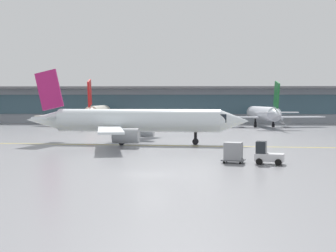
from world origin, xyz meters
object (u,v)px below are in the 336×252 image
at_px(gate_airplane_1, 98,113).
at_px(baggage_tug, 267,155).
at_px(cargo_dolly_lead, 233,152).
at_px(gate_airplane_2, 263,114).
at_px(taxiing_regional_jet, 135,121).

xyz_separation_m(gate_airplane_1, baggage_tug, (27.25, -67.36, -2.22)).
relative_size(baggage_tug, cargo_dolly_lead, 1.17).
distance_m(gate_airplane_1, gate_airplane_2, 37.75).
bearing_deg(taxiing_regional_jet, cargo_dolly_lead, -54.50).
bearing_deg(gate_airplane_1, gate_airplane_2, -95.20).
bearing_deg(taxiing_regional_jet, baggage_tug, -49.49).
relative_size(gate_airplane_2, baggage_tug, 10.38).
xyz_separation_m(gate_airplane_2, baggage_tug, (-10.43, -65.10, -2.08)).
distance_m(gate_airplane_2, baggage_tug, 65.96).
height_order(baggage_tug, cargo_dolly_lead, baggage_tug).
bearing_deg(gate_airplane_2, taxiing_regional_jet, 147.36).
bearing_deg(cargo_dolly_lead, taxiing_regional_jet, 134.76).
bearing_deg(taxiing_regional_jet, gate_airplane_1, 112.27).
distance_m(gate_airplane_1, cargo_dolly_lead, 70.84).
height_order(gate_airplane_1, taxiing_regional_jet, gate_airplane_1).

